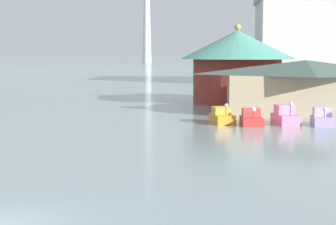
{
  "coord_description": "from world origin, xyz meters",
  "views": [
    {
      "loc": [
        6.78,
        -17.25,
        5.59
      ],
      "look_at": [
        4.27,
        15.15,
        2.09
      ],
      "focal_mm": 60.51,
      "sensor_mm": 36.0,
      "label": 1
    }
  ],
  "objects_px": {
    "boathouse": "(305,86)",
    "pedal_boat_pink": "(285,117)",
    "pedal_boat_red": "(252,119)",
    "green_roof_pavilion": "(237,62)",
    "pedal_boat_lavender": "(322,118)",
    "pedal_boat_orange": "(222,117)"
  },
  "relations": [
    {
      "from": "boathouse",
      "to": "pedal_boat_pink",
      "type": "bearing_deg",
      "value": -108.74
    },
    {
      "from": "pedal_boat_red",
      "to": "green_roof_pavilion",
      "type": "distance_m",
      "value": 19.36
    },
    {
      "from": "pedal_boat_pink",
      "to": "pedal_boat_lavender",
      "type": "relative_size",
      "value": 1.18
    },
    {
      "from": "pedal_boat_red",
      "to": "pedal_boat_orange",
      "type": "bearing_deg",
      "value": -118.58
    },
    {
      "from": "boathouse",
      "to": "pedal_boat_orange",
      "type": "bearing_deg",
      "value": -134.21
    },
    {
      "from": "pedal_boat_pink",
      "to": "green_roof_pavilion",
      "type": "relative_size",
      "value": 0.23
    },
    {
      "from": "pedal_boat_orange",
      "to": "green_roof_pavilion",
      "type": "distance_m",
      "value": 18.48
    },
    {
      "from": "pedal_boat_orange",
      "to": "green_roof_pavilion",
      "type": "xyz_separation_m",
      "value": [
        1.93,
        17.95,
        3.93
      ]
    },
    {
      "from": "pedal_boat_orange",
      "to": "pedal_boat_lavender",
      "type": "xyz_separation_m",
      "value": [
        7.6,
        -0.77,
        0.04
      ]
    },
    {
      "from": "green_roof_pavilion",
      "to": "pedal_boat_red",
      "type": "bearing_deg",
      "value": -89.08
    },
    {
      "from": "pedal_boat_pink",
      "to": "boathouse",
      "type": "distance_m",
      "value": 8.79
    },
    {
      "from": "pedal_boat_red",
      "to": "green_roof_pavilion",
      "type": "relative_size",
      "value": 0.2
    },
    {
      "from": "pedal_boat_red",
      "to": "green_roof_pavilion",
      "type": "xyz_separation_m",
      "value": [
        -0.3,
        18.95,
        3.94
      ]
    },
    {
      "from": "pedal_boat_red",
      "to": "pedal_boat_pink",
      "type": "xyz_separation_m",
      "value": [
        2.65,
        0.73,
        0.09
      ]
    },
    {
      "from": "pedal_boat_orange",
      "to": "green_roof_pavilion",
      "type": "height_order",
      "value": "green_roof_pavilion"
    },
    {
      "from": "green_roof_pavilion",
      "to": "pedal_boat_pink",
      "type": "bearing_deg",
      "value": -80.8
    },
    {
      "from": "pedal_boat_red",
      "to": "pedal_boat_lavender",
      "type": "relative_size",
      "value": 1.03
    },
    {
      "from": "pedal_boat_lavender",
      "to": "pedal_boat_pink",
      "type": "bearing_deg",
      "value": -98.9
    },
    {
      "from": "pedal_boat_orange",
      "to": "pedal_boat_pink",
      "type": "xyz_separation_m",
      "value": [
        4.88,
        -0.27,
        0.08
      ]
    },
    {
      "from": "pedal_boat_lavender",
      "to": "boathouse",
      "type": "relative_size",
      "value": 0.16
    },
    {
      "from": "pedal_boat_pink",
      "to": "boathouse",
      "type": "xyz_separation_m",
      "value": [
        2.75,
        8.12,
        1.93
      ]
    },
    {
      "from": "pedal_boat_orange",
      "to": "pedal_boat_pink",
      "type": "relative_size",
      "value": 1.03
    }
  ]
}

